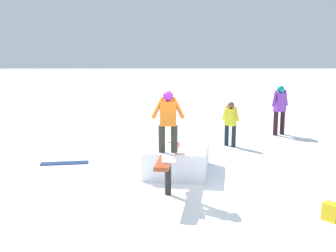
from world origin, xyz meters
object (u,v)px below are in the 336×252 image
rail_feature (168,161)px  backpack_on_snow (331,212)px  main_rider_on_rail (168,123)px  bystander_yellow (230,121)px  bystander_purple (280,107)px  loose_snowboard_navy (64,163)px

rail_feature → backpack_on_snow: size_ratio=6.12×
main_rider_on_rail → bystander_yellow: 4.63m
bystander_purple → loose_snowboard_navy: bearing=-179.8°
main_rider_on_rail → bystander_yellow: main_rider_on_rail is taller
rail_feature → bystander_purple: bystander_purple is taller
main_rider_on_rail → backpack_on_snow: main_rider_on_rail is taller
bystander_purple → loose_snowboard_navy: (3.33, -6.47, -0.92)m
rail_feature → main_rider_on_rail: (0.00, 0.00, 0.82)m
bystander_purple → loose_snowboard_navy: 7.33m
bystander_purple → backpack_on_snow: 7.11m
rail_feature → main_rider_on_rail: 0.82m
main_rider_on_rail → loose_snowboard_navy: size_ratio=1.21×
loose_snowboard_navy → backpack_on_snow: 6.89m
loose_snowboard_navy → main_rider_on_rail: bearing=-48.1°
main_rider_on_rail → bystander_yellow: bearing=154.0°
backpack_on_snow → loose_snowboard_navy: bearing=-162.9°
rail_feature → bystander_yellow: size_ratio=1.53×
loose_snowboard_navy → backpack_on_snow: size_ratio=3.67×
loose_snowboard_navy → bystander_purple: bearing=19.3°
bystander_purple → bystander_yellow: size_ratio=1.21×
main_rider_on_rail → bystander_yellow: (-4.15, 1.89, -0.81)m
rail_feature → bystander_yellow: 4.56m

